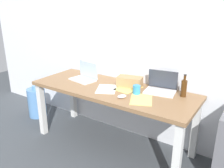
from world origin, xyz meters
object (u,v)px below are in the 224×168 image
(computer_mouse, at_px, (122,96))
(coffee_mug, at_px, (136,90))
(cardboard_box, at_px, (130,82))
(laptop_left, at_px, (85,76))
(desk, at_px, (112,96))
(laptop_right, at_px, (161,87))
(beer_bottle, at_px, (184,88))
(water_cooler_jug, at_px, (37,102))

(computer_mouse, relative_size, coffee_mug, 1.05)
(cardboard_box, bearing_deg, laptop_left, -169.84)
(coffee_mug, bearing_deg, laptop_left, 175.45)
(computer_mouse, bearing_deg, cardboard_box, 135.92)
(desk, distance_m, computer_mouse, 0.32)
(desk, xyz_separation_m, laptop_right, (0.50, 0.21, 0.14))
(laptop_right, height_order, beer_bottle, beer_bottle)
(laptop_left, bearing_deg, coffee_mug, -4.55)
(beer_bottle, relative_size, coffee_mug, 2.49)
(laptop_right, bearing_deg, computer_mouse, -123.91)
(beer_bottle, bearing_deg, laptop_left, -173.04)
(laptop_left, bearing_deg, laptop_right, 8.77)
(laptop_right, height_order, coffee_mug, laptop_right)
(cardboard_box, height_order, water_cooler_jug, cardboard_box)
(laptop_left, xyz_separation_m, cardboard_box, (0.58, 0.10, 0.01))
(laptop_left, bearing_deg, computer_mouse, -19.04)
(laptop_right, bearing_deg, laptop_left, -171.23)
(computer_mouse, bearing_deg, laptop_left, -170.17)
(desk, bearing_deg, coffee_mug, -0.26)
(laptop_left, distance_m, beer_bottle, 1.20)
(beer_bottle, height_order, cardboard_box, beer_bottle)
(computer_mouse, bearing_deg, water_cooler_jug, -157.54)
(desk, height_order, computer_mouse, computer_mouse)
(beer_bottle, xyz_separation_m, coffee_mug, (-0.43, -0.21, -0.05))
(desk, xyz_separation_m, coffee_mug, (0.31, -0.00, 0.14))
(beer_bottle, distance_m, water_cooler_jug, 2.20)
(desk, xyz_separation_m, computer_mouse, (0.24, -0.18, 0.11))
(desk, relative_size, computer_mouse, 18.98)
(laptop_left, distance_m, water_cooler_jug, 1.07)
(computer_mouse, distance_m, cardboard_box, 0.36)
(desk, relative_size, coffee_mug, 19.98)
(water_cooler_jug, bearing_deg, laptop_left, 3.66)
(cardboard_box, bearing_deg, laptop_right, 6.51)
(laptop_left, height_order, laptop_right, laptop_right)
(desk, xyz_separation_m, laptop_left, (-0.45, 0.06, 0.14))
(desk, xyz_separation_m, cardboard_box, (0.13, 0.16, 0.15))
(water_cooler_jug, bearing_deg, desk, -0.04)
(laptop_left, bearing_deg, desk, -7.49)
(laptop_right, distance_m, coffee_mug, 0.28)
(beer_bottle, height_order, computer_mouse, beer_bottle)
(laptop_left, height_order, water_cooler_jug, laptop_left)
(coffee_mug, distance_m, water_cooler_jug, 1.76)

